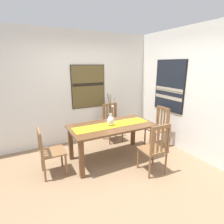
% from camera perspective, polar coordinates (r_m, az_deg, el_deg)
% --- Properties ---
extents(ground_plane, '(6.40, 6.40, 0.03)m').
position_cam_1_polar(ground_plane, '(3.44, 1.97, -19.65)').
color(ground_plane, '#8E7051').
extents(wall_back, '(6.40, 0.12, 2.70)m').
position_cam_1_polar(wall_back, '(4.57, -9.52, 7.51)').
color(wall_back, silver).
rests_on(wall_back, ground_plane).
extents(wall_side, '(0.12, 6.40, 2.70)m').
position_cam_1_polar(wall_side, '(4.12, 25.43, 5.41)').
color(wall_side, silver).
rests_on(wall_side, ground_plane).
extents(dining_table, '(1.71, 0.87, 0.74)m').
position_cam_1_polar(dining_table, '(3.67, -0.07, -5.82)').
color(dining_table, brown).
rests_on(dining_table, ground_plane).
extents(table_runner, '(1.57, 0.36, 0.01)m').
position_cam_1_polar(table_runner, '(3.63, -0.07, -4.12)').
color(table_runner, gold).
rests_on(table_runner, dining_table).
extents(centerpiece_vase, '(0.16, 0.17, 0.66)m').
position_cam_1_polar(centerpiece_vase, '(3.55, -0.39, -2.46)').
color(centerpiece_vase, silver).
rests_on(centerpiece_vase, dining_table).
extents(chair_0, '(0.44, 0.44, 0.96)m').
position_cam_1_polar(chair_0, '(4.44, 14.55, -4.50)').
color(chair_0, brown).
rests_on(chair_0, ground_plane).
extents(chair_1, '(0.42, 0.42, 0.87)m').
position_cam_1_polar(chair_1, '(3.40, -19.41, -11.66)').
color(chair_1, brown).
rests_on(chair_1, ground_plane).
extents(chair_2, '(0.42, 0.42, 0.95)m').
position_cam_1_polar(chair_2, '(4.62, -0.05, -3.12)').
color(chair_2, brown).
rests_on(chair_2, ground_plane).
extents(chair_3, '(0.43, 0.43, 0.96)m').
position_cam_1_polar(chair_3, '(3.34, 13.45, -11.17)').
color(chair_3, brown).
rests_on(chair_3, ground_plane).
extents(painting_on_back_wall, '(0.87, 0.05, 1.07)m').
position_cam_1_polar(painting_on_back_wall, '(4.55, -7.56, 8.05)').
color(painting_on_back_wall, black).
extents(painting_on_side_wall, '(0.05, 0.92, 1.21)m').
position_cam_1_polar(painting_on_side_wall, '(4.52, 17.85, 7.94)').
color(painting_on_side_wall, black).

